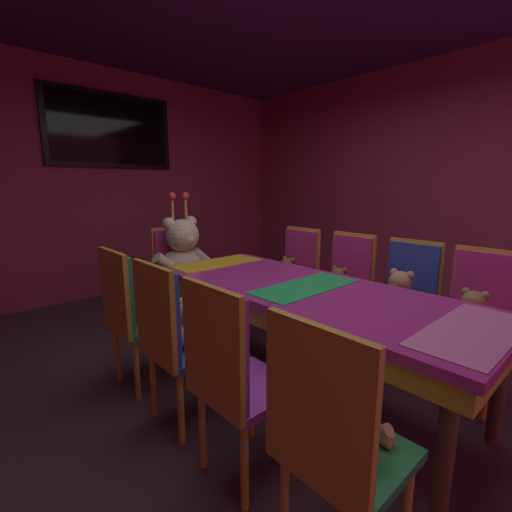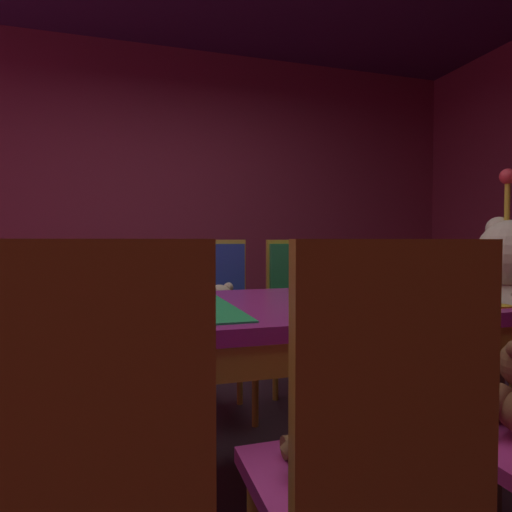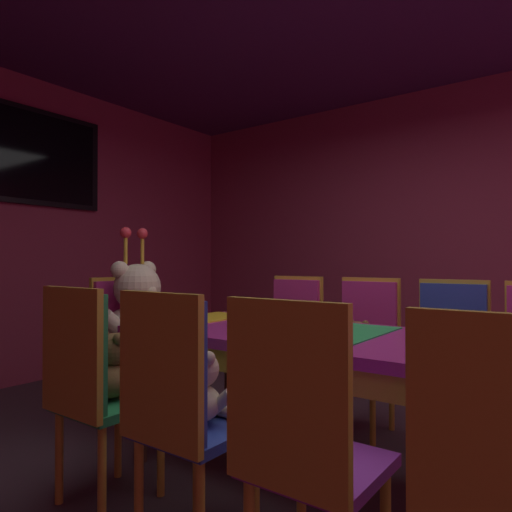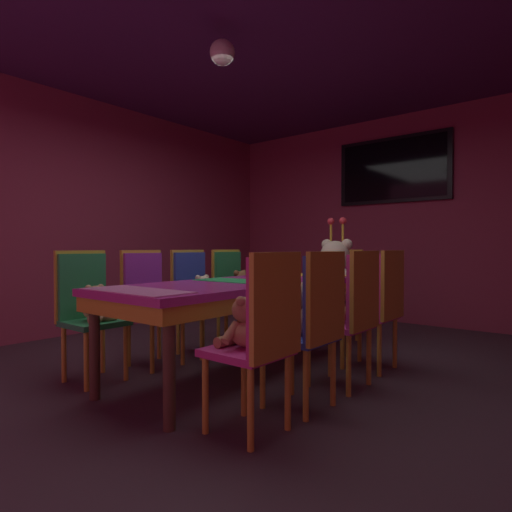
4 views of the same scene
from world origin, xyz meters
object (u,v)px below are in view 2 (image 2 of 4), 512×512
Objects in this scene: chair_left_2 at (214,307)px; teddy_right_2 at (340,424)px; chair_left_3 at (302,303)px; chair_left_1 at (116,311)px; teddy_left_3 at (312,307)px; banquet_table at (187,330)px; king_teddy_bear at (511,293)px; teddy_left_2 at (220,314)px; chair_right_1 at (77,486)px; chair_right_2 at (375,440)px; chair_left_0 at (0,317)px; teddy_right_1 at (85,443)px.

teddy_right_2 is (1.57, -0.03, -0.03)m from chair_left_2.
teddy_right_2 is (1.57, -0.57, -0.03)m from chair_left_3.
chair_left_1 is 2.98× the size of teddy_left_3.
chair_left_2 reaches higher than teddy_right_2.
banquet_table is at bearing 18.91° from teddy_right_2.
king_teddy_bear is (0.85, 0.70, 0.14)m from chair_left_3.
chair_left_2 is at bearing -180.00° from teddy_left_2.
teddy_left_3 reaches higher than teddy_left_2.
king_teddy_bear is (-0.00, 1.52, 0.08)m from banquet_table.
banquet_table is at bearing -18.49° from chair_right_1.
king_teddy_bear is (-0.86, 1.27, 0.14)m from chair_right_2.
king_teddy_bear is (-0.72, 1.27, 0.17)m from teddy_right_2.
chair_right_1 is 1.00× the size of chair_right_2.
banquet_table is at bearing -21.31° from teddy_left_2.
chair_left_1 and chair_right_1 have the same top height.
banquet_table is 2.32× the size of chair_left_0.
chair_left_1 is at bearing -90.73° from chair_left_2.
banquet_table is 0.77m from teddy_right_2.
teddy_right_2 is at bearing -0.00° from chair_right_2.
chair_left_1 reaches higher than teddy_left_3.
chair_left_3 is 1.00× the size of chair_right_1.
chair_left_1 reaches higher than teddy_left_2.
chair_left_1 is 1.00× the size of chair_right_1.
teddy_right_1 is at bearing -0.94° from chair_left_1.
chair_left_1 is 1.65m from teddy_right_2.
chair_left_2 is 0.14m from teddy_left_2.
chair_right_1 is (1.71, -1.11, 0.00)m from chair_left_3.
chair_right_2 reaches higher than teddy_right_2.
teddy_left_3 is at bearing 0.00° from chair_left_3.
chair_right_1 is 2.83× the size of teddy_right_1.
king_teddy_bear is at bearing -68.41° from teddy_right_1.
teddy_left_3 is at bearing -20.15° from chair_right_2.
teddy_left_2 reaches higher than teddy_right_2.
chair_left_1 is at bearing -97.81° from teddy_left_3.
teddy_left_3 is 0.95× the size of teddy_right_1.
teddy_right_2 is (1.42, -0.03, -0.01)m from teddy_left_2.
chair_left_3 is at bearing 90.41° from chair_left_2.
chair_left_0 is at bearing -90.31° from chair_left_3.
banquet_table reaches higher than teddy_right_2.
chair_left_1 is 1.09m from teddy_left_3.
chair_left_0 is at bearing -90.59° from chair_left_1.
teddy_left_2 is at bearing 158.69° from banquet_table.
chair_left_2 is 3.21× the size of teddy_left_2.
chair_left_0 and chair_right_1 have the same top height.
banquet_table is 2.32× the size of chair_right_1.
teddy_left_3 is 1.80m from teddy_right_1.
teddy_left_3 is 1.00m from king_teddy_bear.
banquet_table is 7.46× the size of teddy_left_2.
chair_right_2 is (1.72, 0.51, 0.00)m from chair_left_1.
king_teddy_bear is at bearing 55.80° from chair_left_2.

